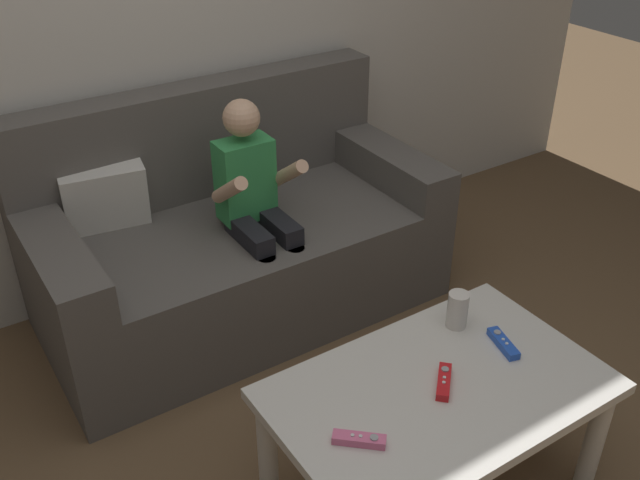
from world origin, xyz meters
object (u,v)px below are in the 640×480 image
at_px(coffee_table, 438,403).
at_px(person_seated_on_couch, 257,206).
at_px(game_remote_blue_far_corner, 503,343).
at_px(game_remote_red_center, 444,382).
at_px(soda_can, 457,310).
at_px(couch, 233,240).
at_px(game_remote_pink_near_edge, 359,440).

bearing_deg(coffee_table, person_seated_on_couch, 91.03).
xyz_separation_m(coffee_table, game_remote_blue_far_corner, (0.28, 0.03, 0.08)).
distance_m(coffee_table, game_remote_red_center, 0.08).
bearing_deg(soda_can, game_remote_blue_far_corner, -72.18).
bearing_deg(game_remote_blue_far_corner, couch, 105.19).
relative_size(game_remote_red_center, soda_can, 1.02).
xyz_separation_m(coffee_table, game_remote_red_center, (0.01, -0.00, 0.08)).
distance_m(person_seated_on_couch, coffee_table, 1.05).
relative_size(couch, soda_can, 13.20).
bearing_deg(game_remote_red_center, coffee_table, 176.87).
relative_size(coffee_table, game_remote_blue_far_corner, 6.65).
height_order(person_seated_on_couch, game_remote_pink_near_edge, person_seated_on_couch).
bearing_deg(game_remote_blue_far_corner, soda_can, 107.82).
bearing_deg(game_remote_red_center, soda_can, 40.84).
bearing_deg(game_remote_pink_near_edge, game_remote_red_center, 7.81).
bearing_deg(couch, game_remote_red_center, -87.31).
distance_m(coffee_table, soda_can, 0.32).
xyz_separation_m(person_seated_on_couch, game_remote_pink_near_edge, (-0.30, -1.08, -0.10)).
distance_m(game_remote_red_center, game_remote_blue_far_corner, 0.27).
height_order(couch, coffee_table, couch).
height_order(person_seated_on_couch, coffee_table, person_seated_on_couch).
xyz_separation_m(couch, coffee_table, (0.04, -1.22, 0.05)).
distance_m(coffee_table, game_remote_pink_near_edge, 0.33).
bearing_deg(person_seated_on_couch, soda_can, -73.73).
bearing_deg(coffee_table, couch, 92.01).
bearing_deg(person_seated_on_couch, game_remote_blue_far_corner, -73.49).
xyz_separation_m(person_seated_on_couch, coffee_table, (0.02, -1.04, -0.18)).
distance_m(couch, coffee_table, 1.22).
bearing_deg(game_remote_blue_far_corner, person_seated_on_couch, 106.51).
height_order(coffee_table, game_remote_red_center, game_remote_red_center).
height_order(couch, game_remote_blue_far_corner, couch).
bearing_deg(coffee_table, game_remote_blue_far_corner, 5.88).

